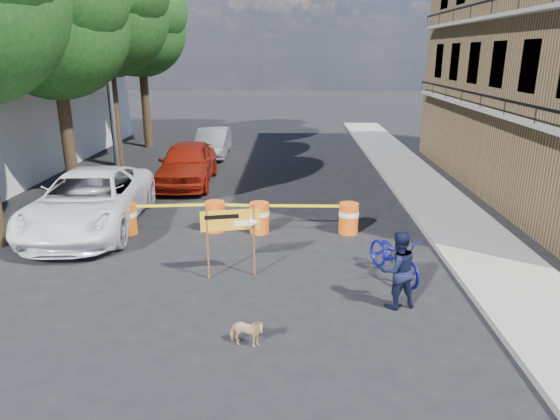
{
  "coord_description": "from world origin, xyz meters",
  "views": [
    {
      "loc": [
        1.12,
        -10.5,
        5.03
      ],
      "look_at": [
        0.87,
        1.28,
        1.3
      ],
      "focal_mm": 32.0,
      "sensor_mm": 36.0,
      "label": 1
    }
  ],
  "objects_px": {
    "detour_sign": "(238,225)",
    "pedestrian": "(397,270)",
    "dog": "(246,332)",
    "sedan_red": "(187,163)",
    "barrel_far_left": "(127,218)",
    "sedan_silver": "(213,142)",
    "barrel_mid_right": "(259,217)",
    "barrel_mid_left": "(215,216)",
    "barrel_far_right": "(349,218)",
    "bicycle": "(395,237)",
    "suv_white": "(90,201)"
  },
  "relations": [
    {
      "from": "barrel_far_left",
      "to": "detour_sign",
      "type": "bearing_deg",
      "value": -38.82
    },
    {
      "from": "barrel_mid_right",
      "to": "sedan_silver",
      "type": "height_order",
      "value": "sedan_silver"
    },
    {
      "from": "sedan_red",
      "to": "bicycle",
      "type": "bearing_deg",
      "value": -54.98
    },
    {
      "from": "dog",
      "to": "sedan_silver",
      "type": "distance_m",
      "value": 17.47
    },
    {
      "from": "barrel_far_left",
      "to": "detour_sign",
      "type": "xyz_separation_m",
      "value": [
        3.53,
        -2.84,
        0.8
      ]
    },
    {
      "from": "barrel_far_right",
      "to": "pedestrian",
      "type": "distance_m",
      "value": 4.43
    },
    {
      "from": "barrel_mid_right",
      "to": "dog",
      "type": "height_order",
      "value": "barrel_mid_right"
    },
    {
      "from": "barrel_mid_left",
      "to": "barrel_mid_right",
      "type": "relative_size",
      "value": 1.0
    },
    {
      "from": "barrel_mid_left",
      "to": "bicycle",
      "type": "height_order",
      "value": "bicycle"
    },
    {
      "from": "barrel_mid_right",
      "to": "bicycle",
      "type": "xyz_separation_m",
      "value": [
        3.31,
        -2.95,
        0.53
      ]
    },
    {
      "from": "barrel_mid_left",
      "to": "pedestrian",
      "type": "bearing_deg",
      "value": -45.65
    },
    {
      "from": "barrel_mid_right",
      "to": "barrel_far_left",
      "type": "bearing_deg",
      "value": -177.39
    },
    {
      "from": "barrel_mid_left",
      "to": "sedan_red",
      "type": "distance_m",
      "value": 5.85
    },
    {
      "from": "pedestrian",
      "to": "sedan_red",
      "type": "height_order",
      "value": "sedan_red"
    },
    {
      "from": "barrel_far_left",
      "to": "sedan_silver",
      "type": "bearing_deg",
      "value": 86.04
    },
    {
      "from": "barrel_mid_right",
      "to": "sedan_silver",
      "type": "distance_m",
      "value": 11.64
    },
    {
      "from": "barrel_far_left",
      "to": "suv_white",
      "type": "xyz_separation_m",
      "value": [
        -1.21,
        0.47,
        0.37
      ]
    },
    {
      "from": "detour_sign",
      "to": "pedestrian",
      "type": "bearing_deg",
      "value": -34.0
    },
    {
      "from": "suv_white",
      "to": "barrel_mid_right",
      "type": "bearing_deg",
      "value": -7.27
    },
    {
      "from": "barrel_mid_left",
      "to": "barrel_mid_right",
      "type": "distance_m",
      "value": 1.3
    },
    {
      "from": "barrel_far_right",
      "to": "detour_sign",
      "type": "relative_size",
      "value": 0.52
    },
    {
      "from": "barrel_far_left",
      "to": "barrel_far_right",
      "type": "bearing_deg",
      "value": 1.56
    },
    {
      "from": "barrel_far_left",
      "to": "sedan_silver",
      "type": "xyz_separation_m",
      "value": [
        0.79,
        11.41,
        0.23
      ]
    },
    {
      "from": "barrel_far_left",
      "to": "dog",
      "type": "bearing_deg",
      "value": -55.56
    },
    {
      "from": "dog",
      "to": "sedan_silver",
      "type": "height_order",
      "value": "sedan_silver"
    },
    {
      "from": "dog",
      "to": "barrel_far_right",
      "type": "bearing_deg",
      "value": -10.75
    },
    {
      "from": "barrel_mid_right",
      "to": "sedan_silver",
      "type": "bearing_deg",
      "value": 105.11
    },
    {
      "from": "barrel_mid_right",
      "to": "detour_sign",
      "type": "relative_size",
      "value": 0.52
    },
    {
      "from": "barrel_far_left",
      "to": "barrel_mid_right",
      "type": "xyz_separation_m",
      "value": [
        3.82,
        0.17,
        0.0
      ]
    },
    {
      "from": "barrel_mid_right",
      "to": "detour_sign",
      "type": "xyz_separation_m",
      "value": [
        -0.3,
        -3.01,
        0.8
      ]
    },
    {
      "from": "barrel_far_right",
      "to": "dog",
      "type": "height_order",
      "value": "barrel_far_right"
    },
    {
      "from": "barrel_far_left",
      "to": "barrel_far_right",
      "type": "height_order",
      "value": "same"
    },
    {
      "from": "barrel_far_left",
      "to": "dog",
      "type": "relative_size",
      "value": 1.35
    },
    {
      "from": "detour_sign",
      "to": "dog",
      "type": "xyz_separation_m",
      "value": [
        0.42,
        -2.92,
        -0.99
      ]
    },
    {
      "from": "detour_sign",
      "to": "dog",
      "type": "relative_size",
      "value": 2.61
    },
    {
      "from": "dog",
      "to": "sedan_red",
      "type": "relative_size",
      "value": 0.13
    },
    {
      "from": "dog",
      "to": "pedestrian",
      "type": "bearing_deg",
      "value": -50.63
    },
    {
      "from": "barrel_mid_left",
      "to": "bicycle",
      "type": "relative_size",
      "value": 0.45
    },
    {
      "from": "barrel_mid_right",
      "to": "pedestrian",
      "type": "height_order",
      "value": "pedestrian"
    },
    {
      "from": "detour_sign",
      "to": "sedan_silver",
      "type": "xyz_separation_m",
      "value": [
        -2.74,
        14.25,
        -0.57
      ]
    },
    {
      "from": "barrel_mid_right",
      "to": "pedestrian",
      "type": "xyz_separation_m",
      "value": [
        3.08,
        -4.39,
        0.35
      ]
    },
    {
      "from": "barrel_mid_left",
      "to": "barrel_far_right",
      "type": "bearing_deg",
      "value": -1.25
    },
    {
      "from": "barrel_far_left",
      "to": "bicycle",
      "type": "relative_size",
      "value": 0.45
    },
    {
      "from": "sedan_silver",
      "to": "detour_sign",
      "type": "bearing_deg",
      "value": -80.01
    },
    {
      "from": "barrel_far_left",
      "to": "sedan_silver",
      "type": "distance_m",
      "value": 11.44
    },
    {
      "from": "barrel_mid_left",
      "to": "dog",
      "type": "bearing_deg",
      "value": -76.69
    },
    {
      "from": "barrel_far_left",
      "to": "bicycle",
      "type": "distance_m",
      "value": 7.68
    },
    {
      "from": "barrel_far_right",
      "to": "dog",
      "type": "relative_size",
      "value": 1.35
    },
    {
      "from": "bicycle",
      "to": "dog",
      "type": "bearing_deg",
      "value": -158.76
    },
    {
      "from": "dog",
      "to": "barrel_mid_left",
      "type": "bearing_deg",
      "value": 25.06
    }
  ]
}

